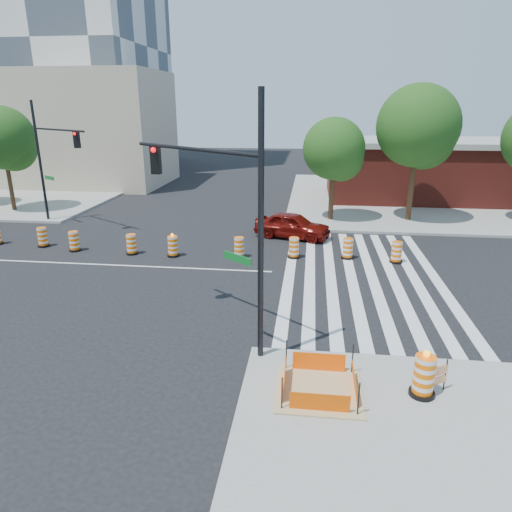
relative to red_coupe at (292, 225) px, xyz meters
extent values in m
plane|color=black|center=(-7.65, -5.67, -0.72)|extent=(120.00, 120.00, 0.00)
cube|color=gray|center=(10.35, 12.33, -0.65)|extent=(22.00, 22.00, 0.15)
cube|color=gray|center=(-25.65, 12.33, -0.65)|extent=(22.00, 22.00, 0.15)
cube|color=silver|center=(0.15, -5.67, -0.72)|extent=(0.45, 13.50, 0.01)
cube|color=silver|center=(1.05, -5.67, -0.72)|extent=(0.45, 13.50, 0.01)
cube|color=silver|center=(1.95, -5.67, -0.72)|extent=(0.45, 13.50, 0.01)
cube|color=silver|center=(2.85, -5.67, -0.72)|extent=(0.45, 13.50, 0.01)
cube|color=silver|center=(3.75, -5.67, -0.72)|extent=(0.45, 13.50, 0.01)
cube|color=silver|center=(4.65, -5.67, -0.72)|extent=(0.45, 13.50, 0.01)
cube|color=silver|center=(5.55, -5.67, -0.72)|extent=(0.45, 13.50, 0.01)
cube|color=silver|center=(6.45, -5.67, -0.72)|extent=(0.45, 13.50, 0.01)
cube|color=silver|center=(-7.65, -5.67, -0.72)|extent=(14.00, 0.12, 0.01)
cube|color=tan|center=(1.35, -14.67, -0.55)|extent=(2.20, 2.20, 0.05)
cube|color=#FF5805|center=(1.35, -15.57, -0.30)|extent=(1.44, 0.02, 0.55)
cube|color=#FF5805|center=(1.35, -13.77, -0.30)|extent=(1.44, 0.02, 0.55)
cube|color=#FF5805|center=(0.45, -14.67, -0.30)|extent=(0.02, 1.44, 0.55)
cube|color=#FF5805|center=(2.25, -14.67, -0.30)|extent=(0.02, 1.44, 0.55)
cylinder|color=black|center=(0.45, -15.57, -0.12)|extent=(0.04, 0.04, 0.90)
cylinder|color=black|center=(2.25, -15.57, -0.12)|extent=(0.04, 0.04, 0.90)
cylinder|color=black|center=(0.45, -13.77, -0.12)|extent=(0.04, 0.04, 0.90)
cylinder|color=black|center=(2.25, -13.77, -0.12)|extent=(0.04, 0.04, 0.90)
cube|color=maroon|center=(10.35, 12.33, 1.38)|extent=(16.00, 8.00, 4.20)
cube|color=gray|center=(10.35, 12.33, 3.68)|extent=(16.50, 8.50, 0.40)
cube|color=tan|center=(-19.65, 16.33, 4.28)|extent=(14.00, 10.00, 10.00)
imported|color=#620C08|center=(0.00, 0.00, 0.00)|extent=(4.54, 2.78, 1.44)
cylinder|color=black|center=(-0.34, -13.10, 3.15)|extent=(0.17, 0.17, 7.44)
cylinder|color=black|center=(-2.57, -11.41, 5.20)|extent=(4.52, 3.46, 0.11)
cube|color=black|center=(-4.13, -10.23, 4.73)|extent=(0.30, 0.26, 0.93)
sphere|color=#FF0C0C|center=(-4.13, -10.41, 5.06)|extent=(0.17, 0.17, 0.17)
cube|color=#0C591E|center=(-1.08, -12.54, 2.22)|extent=(0.91, 0.70, 0.23)
cylinder|color=black|center=(-15.78, 1.92, 3.06)|extent=(0.16, 0.16, 7.27)
cylinder|color=black|center=(-13.49, 0.45, 5.06)|extent=(4.65, 3.04, 0.11)
cube|color=black|center=(-11.88, -0.58, 4.61)|extent=(0.29, 0.25, 0.91)
sphere|color=#FF0C0C|center=(-11.88, -0.76, 4.93)|extent=(0.16, 0.16, 0.16)
cube|color=#0C591E|center=(-15.02, 1.43, 2.16)|extent=(0.94, 0.62, 0.23)
cylinder|color=black|center=(3.94, -14.54, -0.52)|extent=(0.65, 0.65, 0.11)
cylinder|color=#FF6905|center=(3.94, -14.54, 0.02)|extent=(0.52, 0.52, 1.03)
sphere|color=#FF990C|center=(3.94, -14.54, 0.62)|extent=(0.17, 0.17, 0.17)
cube|color=#FF6905|center=(4.26, -14.41, 0.06)|extent=(0.68, 0.40, 0.25)
cube|color=#FF6905|center=(4.26, -14.41, -0.23)|extent=(0.68, 0.40, 0.20)
cylinder|color=black|center=(3.96, -14.58, -0.12)|extent=(0.04, 0.04, 0.90)
cylinder|color=black|center=(4.55, -14.25, -0.12)|extent=(0.04, 0.04, 0.90)
cylinder|color=#382314|center=(-19.66, 4.23, 1.52)|extent=(0.29, 0.29, 4.47)
sphere|color=#174513|center=(-19.66, 4.23, 4.31)|extent=(4.19, 4.19, 4.19)
sphere|color=#174513|center=(-19.21, 4.50, 3.61)|extent=(3.08, 3.08, 3.08)
cylinder|color=#382314|center=(2.26, 4.14, 1.31)|extent=(0.32, 0.32, 4.06)
sphere|color=#174513|center=(2.26, 4.14, 3.85)|extent=(3.81, 3.81, 3.81)
sphere|color=#174513|center=(2.75, 4.44, 3.21)|extent=(2.79, 2.79, 2.79)
sphere|color=#174513|center=(1.86, 3.94, 3.46)|extent=(2.54, 2.54, 2.54)
cylinder|color=#382314|center=(7.19, 4.58, 1.92)|extent=(0.34, 0.34, 5.28)
sphere|color=#174513|center=(7.19, 4.58, 5.21)|extent=(4.95, 4.95, 4.95)
sphere|color=#174513|center=(7.72, 4.90, 4.39)|extent=(3.63, 3.63, 3.63)
sphere|color=#174513|center=(6.77, 4.37, 4.72)|extent=(3.30, 3.30, 3.30)
cylinder|color=black|center=(-13.01, -3.28, -0.67)|extent=(0.60, 0.60, 0.10)
cylinder|color=#FF6905|center=(-13.01, -3.28, -0.17)|extent=(0.48, 0.48, 0.95)
cylinder|color=black|center=(-10.98, -3.80, -0.67)|extent=(0.60, 0.60, 0.10)
cylinder|color=#FF6905|center=(-10.98, -3.80, -0.17)|extent=(0.48, 0.48, 0.95)
cylinder|color=black|center=(-7.87, -3.95, -0.67)|extent=(0.60, 0.60, 0.10)
cylinder|color=#FF6905|center=(-7.87, -3.95, -0.17)|extent=(0.48, 0.48, 0.95)
cylinder|color=black|center=(-5.71, -4.05, -0.67)|extent=(0.60, 0.60, 0.10)
cylinder|color=#FF6905|center=(-5.71, -4.05, -0.17)|extent=(0.48, 0.48, 0.95)
sphere|color=#FF990C|center=(-5.71, -4.05, 0.38)|extent=(0.16, 0.16, 0.16)
cylinder|color=black|center=(-2.43, -3.84, -0.67)|extent=(0.60, 0.60, 0.10)
cylinder|color=#FF6905|center=(-2.43, -3.84, -0.17)|extent=(0.48, 0.48, 0.95)
cylinder|color=black|center=(0.23, -3.56, -0.67)|extent=(0.60, 0.60, 0.10)
cylinder|color=#FF6905|center=(0.23, -3.56, -0.17)|extent=(0.48, 0.48, 0.95)
cylinder|color=black|center=(2.84, -3.36, -0.67)|extent=(0.60, 0.60, 0.10)
cylinder|color=#FF6905|center=(2.84, -3.36, -0.17)|extent=(0.48, 0.48, 0.95)
cylinder|color=black|center=(5.10, -3.68, -0.67)|extent=(0.60, 0.60, 0.10)
cylinder|color=#FF6905|center=(5.10, -3.68, -0.17)|extent=(0.48, 0.48, 0.95)
camera|label=1|loc=(0.96, -24.86, 6.46)|focal=32.00mm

